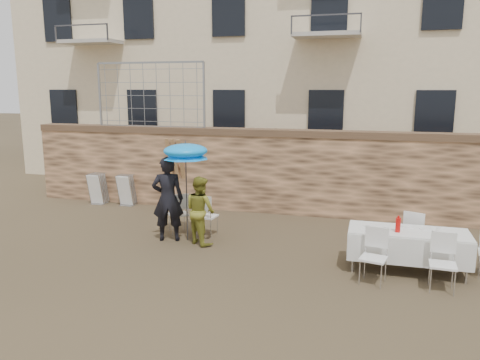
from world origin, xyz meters
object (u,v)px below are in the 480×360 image
(soda_bottle, at_px, (398,225))
(table_chair_front_right, at_px, (443,263))
(man_suit, at_px, (168,199))
(table_chair_back, at_px, (416,234))
(banquet_table, at_px, (409,233))
(chair_stack_left, at_px, (101,187))
(umbrella, at_px, (186,154))
(couple_chair_left, at_px, (178,213))
(couple_chair_right, at_px, (207,215))
(chair_stack_right, at_px, (129,189))
(table_chair_front_left, at_px, (373,257))
(woman_dress, at_px, (200,210))

(soda_bottle, bearing_deg, table_chair_front_right, -40.60)
(man_suit, height_order, table_chair_back, man_suit)
(banquet_table, distance_m, table_chair_front_right, 0.94)
(man_suit, height_order, chair_stack_left, man_suit)
(man_suit, distance_m, umbrella, 1.07)
(umbrella, xyz_separation_m, couple_chair_left, (-0.40, 0.45, -1.45))
(couple_chair_right, height_order, chair_stack_right, couple_chair_right)
(couple_chair_right, bearing_deg, chair_stack_right, -27.20)
(couple_chair_right, bearing_deg, banquet_table, 173.24)
(umbrella, xyz_separation_m, chair_stack_right, (-2.83, 2.55, -1.47))
(banquet_table, xyz_separation_m, table_chair_front_right, (0.50, -0.75, -0.25))
(table_chair_front_right, bearing_deg, chair_stack_left, 159.28)
(couple_chair_right, distance_m, chair_stack_left, 4.54)
(soda_bottle, xyz_separation_m, chair_stack_right, (-7.17, 3.26, -0.45))
(banquet_table, bearing_deg, table_chair_front_left, -128.66)
(table_chair_front_right, height_order, chair_stack_right, table_chair_front_right)
(umbrella, height_order, chair_stack_left, umbrella)
(table_chair_back, bearing_deg, soda_bottle, 88.67)
(man_suit, xyz_separation_m, soda_bottle, (4.74, -0.61, -0.03))
(couple_chair_right, relative_size, chair_stack_right, 1.04)
(table_chair_back, bearing_deg, umbrella, 24.39)
(woman_dress, relative_size, soda_bottle, 5.67)
(woman_dress, bearing_deg, couple_chair_right, -51.72)
(umbrella, relative_size, table_chair_front_left, 2.13)
(table_chair_back, bearing_deg, table_chair_front_left, 84.20)
(table_chair_back, bearing_deg, woman_dress, 25.92)
(table_chair_front_left, relative_size, chair_stack_right, 1.04)
(table_chair_front_left, xyz_separation_m, table_chair_back, (0.80, 1.55, 0.00))
(man_suit, bearing_deg, woman_dress, 161.98)
(chair_stack_left, bearing_deg, couple_chair_left, -32.22)
(man_suit, distance_m, couple_chair_left, 0.71)
(woman_dress, relative_size, table_chair_front_right, 1.53)
(table_chair_back, height_order, chair_stack_right, table_chair_back)
(couple_chair_left, height_order, chair_stack_left, couple_chair_left)
(couple_chair_left, height_order, table_chair_front_right, same)
(table_chair_front_left, bearing_deg, umbrella, 174.75)
(woman_dress, distance_m, banquet_table, 4.22)
(woman_dress, relative_size, chair_stack_left, 1.60)
(table_chair_front_left, relative_size, table_chair_front_right, 1.00)
(table_chair_front_left, xyz_separation_m, chair_stack_right, (-6.77, 3.86, -0.02))
(umbrella, distance_m, table_chair_front_right, 5.41)
(woman_dress, bearing_deg, table_chair_front_left, -165.55)
(soda_bottle, bearing_deg, table_chair_back, 67.17)
(umbrella, relative_size, banquet_table, 0.97)
(table_chair_front_left, distance_m, chair_stack_right, 7.79)
(woman_dress, height_order, table_chair_front_right, woman_dress)
(couple_chair_left, relative_size, chair_stack_right, 1.04)
(soda_bottle, height_order, table_chair_back, soda_bottle)
(woman_dress, distance_m, umbrella, 1.24)
(table_chair_front_right, bearing_deg, soda_bottle, 142.43)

